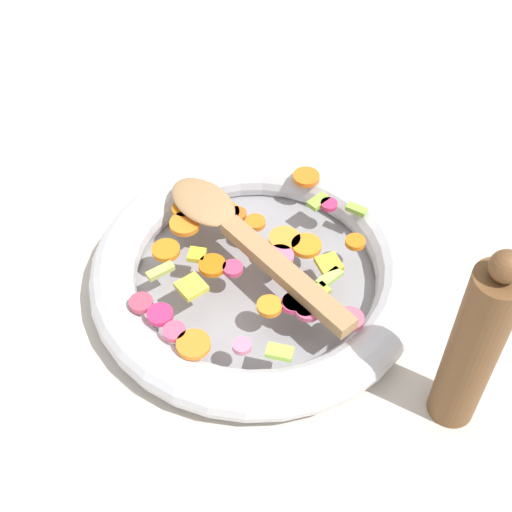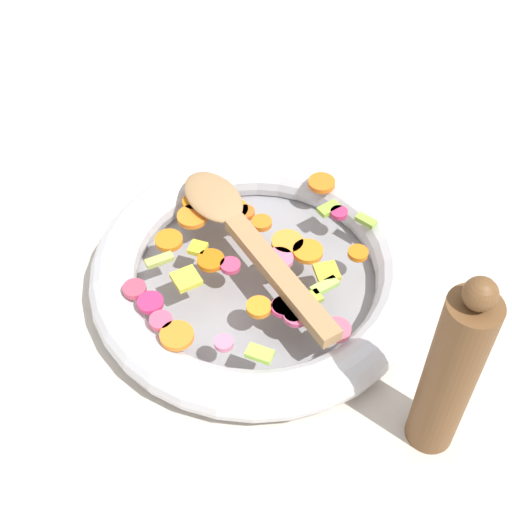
% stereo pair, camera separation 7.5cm
% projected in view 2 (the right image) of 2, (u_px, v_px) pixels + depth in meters
% --- Properties ---
extents(ground_plane, '(4.00, 4.00, 0.00)m').
position_uv_depth(ground_plane, '(256.00, 286.00, 0.79)').
color(ground_plane, beige).
extents(skillet, '(0.36, 0.36, 0.05)m').
position_uv_depth(skillet, '(256.00, 273.00, 0.77)').
color(skillet, gray).
rests_on(skillet, ground_plane).
extents(chopped_vegetables, '(0.25, 0.29, 0.01)m').
position_uv_depth(chopped_vegetables, '(250.00, 261.00, 0.74)').
color(chopped_vegetables, orange).
rests_on(chopped_vegetables, skillet).
extents(wooden_spoon, '(0.27, 0.13, 0.01)m').
position_uv_depth(wooden_spoon, '(241.00, 230.00, 0.76)').
color(wooden_spoon, '#A87F51').
rests_on(wooden_spoon, chopped_vegetables).
extents(pepper_mill, '(0.04, 0.04, 0.22)m').
position_uv_depth(pepper_mill, '(450.00, 373.00, 0.59)').
color(pepper_mill, brown).
rests_on(pepper_mill, ground_plane).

